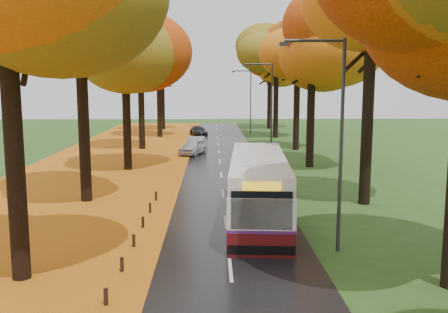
{
  "coord_description": "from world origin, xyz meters",
  "views": [
    {
      "loc": [
        -0.61,
        -10.33,
        6.37
      ],
      "look_at": [
        0.0,
        15.34,
        2.6
      ],
      "focal_mm": 40.0,
      "sensor_mm": 36.0,
      "label": 1
    }
  ],
  "objects_px": {
    "bus": "(258,186)",
    "car_silver": "(196,144)",
    "streetlamp_far": "(249,97)",
    "car_white": "(193,147)",
    "streetlamp_near": "(335,128)",
    "streetlamp_mid": "(269,104)",
    "car_dark": "(199,131)"
  },
  "relations": [
    {
      "from": "streetlamp_near",
      "to": "bus",
      "type": "relative_size",
      "value": 0.71
    },
    {
      "from": "streetlamp_near",
      "to": "car_dark",
      "type": "xyz_separation_m",
      "value": [
        -6.23,
        42.29,
        -4.11
      ]
    },
    {
      "from": "car_white",
      "to": "car_dark",
      "type": "bearing_deg",
      "value": 108.96
    },
    {
      "from": "car_white",
      "to": "car_dark",
      "type": "xyz_separation_m",
      "value": [
        0.07,
        16.01,
        -0.12
      ]
    },
    {
      "from": "car_white",
      "to": "car_dark",
      "type": "height_order",
      "value": "car_white"
    },
    {
      "from": "streetlamp_near",
      "to": "car_silver",
      "type": "relative_size",
      "value": 1.91
    },
    {
      "from": "streetlamp_mid",
      "to": "bus",
      "type": "height_order",
      "value": "streetlamp_mid"
    },
    {
      "from": "car_white",
      "to": "car_silver",
      "type": "bearing_deg",
      "value": 101.1
    },
    {
      "from": "streetlamp_near",
      "to": "car_white",
      "type": "height_order",
      "value": "streetlamp_near"
    },
    {
      "from": "streetlamp_near",
      "to": "car_dark",
      "type": "relative_size",
      "value": 2.06
    },
    {
      "from": "bus",
      "to": "streetlamp_far",
      "type": "bearing_deg",
      "value": 90.52
    },
    {
      "from": "streetlamp_near",
      "to": "car_dark",
      "type": "distance_m",
      "value": 42.94
    },
    {
      "from": "streetlamp_near",
      "to": "streetlamp_mid",
      "type": "distance_m",
      "value": 22.0
    },
    {
      "from": "bus",
      "to": "car_silver",
      "type": "bearing_deg",
      "value": 103.01
    },
    {
      "from": "bus",
      "to": "car_dark",
      "type": "bearing_deg",
      "value": 99.84
    },
    {
      "from": "bus",
      "to": "car_white",
      "type": "xyz_separation_m",
      "value": [
        -3.91,
        21.58,
        -0.86
      ]
    },
    {
      "from": "streetlamp_mid",
      "to": "streetlamp_far",
      "type": "bearing_deg",
      "value": 90.0
    },
    {
      "from": "car_silver",
      "to": "car_dark",
      "type": "distance_m",
      "value": 14.39
    },
    {
      "from": "car_silver",
      "to": "streetlamp_far",
      "type": "bearing_deg",
      "value": 77.47
    },
    {
      "from": "streetlamp_near",
      "to": "streetlamp_mid",
      "type": "xyz_separation_m",
      "value": [
        0.0,
        22.0,
        0.0
      ]
    },
    {
      "from": "car_silver",
      "to": "car_dark",
      "type": "relative_size",
      "value": 1.08
    },
    {
      "from": "bus",
      "to": "car_silver",
      "type": "xyz_separation_m",
      "value": [
        -3.68,
        23.19,
        -0.85
      ]
    },
    {
      "from": "bus",
      "to": "streetlamp_mid",
      "type": "bearing_deg",
      "value": 86.13
    },
    {
      "from": "streetlamp_far",
      "to": "car_white",
      "type": "bearing_deg",
      "value": -109.57
    },
    {
      "from": "streetlamp_near",
      "to": "car_dark",
      "type": "bearing_deg",
      "value": 98.38
    },
    {
      "from": "streetlamp_mid",
      "to": "car_dark",
      "type": "relative_size",
      "value": 2.06
    },
    {
      "from": "streetlamp_mid",
      "to": "car_dark",
      "type": "xyz_separation_m",
      "value": [
        -6.23,
        20.29,
        -4.11
      ]
    },
    {
      "from": "car_white",
      "to": "streetlamp_near",
      "type": "bearing_deg",
      "value": -57.33
    },
    {
      "from": "streetlamp_far",
      "to": "car_silver",
      "type": "bearing_deg",
      "value": -110.64
    },
    {
      "from": "streetlamp_mid",
      "to": "car_silver",
      "type": "height_order",
      "value": "streetlamp_mid"
    },
    {
      "from": "streetlamp_near",
      "to": "streetlamp_mid",
      "type": "relative_size",
      "value": 1.0
    },
    {
      "from": "streetlamp_mid",
      "to": "car_silver",
      "type": "xyz_separation_m",
      "value": [
        -6.07,
        5.9,
        -3.98
      ]
    }
  ]
}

